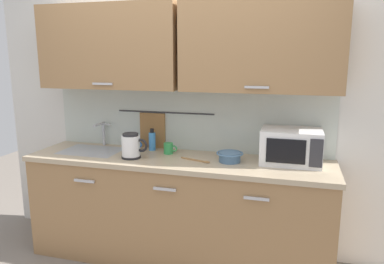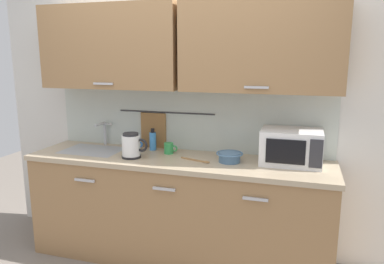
% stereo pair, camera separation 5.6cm
% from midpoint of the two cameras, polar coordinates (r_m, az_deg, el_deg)
% --- Properties ---
extents(counter_unit, '(2.53, 0.64, 0.90)m').
position_cam_midpoint_polar(counter_unit, '(3.20, -2.92, -11.69)').
color(counter_unit, '#997047').
rests_on(counter_unit, ground).
extents(back_wall_assembly, '(3.70, 0.41, 2.50)m').
position_cam_midpoint_polar(back_wall_assembly, '(3.16, -1.59, 8.00)').
color(back_wall_assembly, silver).
rests_on(back_wall_assembly, ground).
extents(sink_faucet, '(0.09, 0.17, 0.22)m').
position_cam_midpoint_polar(sink_faucet, '(3.54, -14.14, 0.24)').
color(sink_faucet, '#B2B5BA').
rests_on(sink_faucet, counter_unit).
extents(microwave, '(0.46, 0.35, 0.27)m').
position_cam_midpoint_polar(microwave, '(2.97, 14.57, -2.15)').
color(microwave, white).
rests_on(microwave, counter_unit).
extents(electric_kettle, '(0.23, 0.16, 0.21)m').
position_cam_midpoint_polar(electric_kettle, '(3.07, -9.90, -2.15)').
color(electric_kettle, black).
rests_on(electric_kettle, counter_unit).
extents(dish_soap_bottle, '(0.06, 0.06, 0.20)m').
position_cam_midpoint_polar(dish_soap_bottle, '(3.30, -6.67, -1.35)').
color(dish_soap_bottle, '#3F8CD8').
rests_on(dish_soap_bottle, counter_unit).
extents(mug_near_sink, '(0.12, 0.08, 0.09)m').
position_cam_midpoint_polar(mug_near_sink, '(3.35, -9.44, -1.92)').
color(mug_near_sink, blue).
rests_on(mug_near_sink, counter_unit).
extents(mixing_bowl, '(0.21, 0.21, 0.08)m').
position_cam_midpoint_polar(mixing_bowl, '(2.94, 5.32, -3.77)').
color(mixing_bowl, '#4C7093').
rests_on(mixing_bowl, counter_unit).
extents(mug_by_kettle, '(0.12, 0.08, 0.09)m').
position_cam_midpoint_polar(mug_by_kettle, '(3.17, -4.14, -2.55)').
color(mug_by_kettle, green).
rests_on(mug_by_kettle, counter_unit).
extents(wooden_spoon, '(0.27, 0.11, 0.01)m').
position_cam_midpoint_polar(wooden_spoon, '(2.95, 0.53, -4.45)').
color(wooden_spoon, '#9E7042').
rests_on(wooden_spoon, counter_unit).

